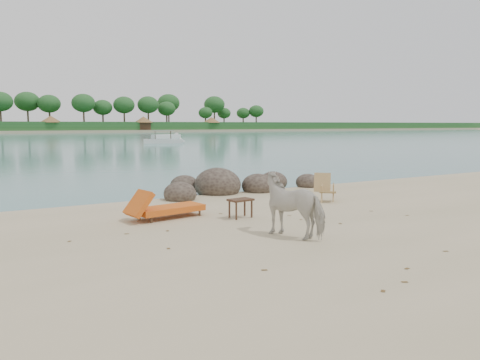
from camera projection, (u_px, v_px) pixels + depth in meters
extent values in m
plane|color=#397271|center=(3.00, 137.00, 87.25)|extent=(400.00, 400.00, 0.00)
ellipsoid|color=#322721|center=(180.00, 195.00, 14.66)|extent=(1.02, 1.12, 0.76)
ellipsoid|color=#322721|center=(218.00, 186.00, 16.10)|extent=(1.57, 1.73, 1.18)
ellipsoid|color=#322721|center=(258.00, 186.00, 16.47)|extent=(1.13, 1.24, 0.85)
ellipsoid|color=#322721|center=(273.00, 182.00, 17.76)|extent=(1.03, 1.13, 0.77)
ellipsoid|color=#322721|center=(308.00, 183.00, 17.72)|extent=(0.88, 0.97, 0.66)
ellipsoid|color=#322721|center=(185.00, 187.00, 16.57)|extent=(1.01, 1.12, 0.76)
ellipsoid|color=#322721|center=(222.00, 185.00, 17.55)|extent=(0.70, 0.77, 0.53)
imported|color=beige|center=(295.00, 206.00, 9.88)|extent=(1.28, 1.73, 1.33)
plane|color=brown|center=(371.00, 212.00, 12.69)|extent=(0.13, 0.13, 0.00)
plane|color=brown|center=(168.00, 232.00, 10.33)|extent=(0.11, 0.11, 0.00)
plane|color=brown|center=(289.00, 217.00, 12.06)|extent=(0.14, 0.14, 0.00)
plane|color=brown|center=(264.00, 272.00, 7.56)|extent=(0.13, 0.13, 0.00)
plane|color=brown|center=(127.00, 235.00, 10.06)|extent=(0.13, 0.13, 0.00)
plane|color=brown|center=(340.00, 225.00, 11.10)|extent=(0.10, 0.10, 0.00)
plane|color=brown|center=(407.00, 270.00, 7.64)|extent=(0.12, 0.12, 0.00)
plane|color=brown|center=(69.00, 243.00, 9.41)|extent=(0.14, 0.14, 0.00)
plane|color=brown|center=(407.00, 217.00, 12.08)|extent=(0.12, 0.12, 0.00)
plane|color=brown|center=(199.00, 214.00, 12.36)|extent=(0.13, 0.13, 0.00)
plane|color=brown|center=(446.00, 253.00, 8.68)|extent=(0.13, 0.13, 0.00)
plane|color=brown|center=(169.00, 250.00, 8.87)|extent=(0.12, 0.12, 0.00)
plane|color=brown|center=(404.00, 284.00, 6.99)|extent=(0.13, 0.13, 0.00)
plane|color=brown|center=(301.00, 221.00, 11.54)|extent=(0.13, 0.13, 0.00)
plane|color=brown|center=(221.00, 215.00, 12.32)|extent=(0.14, 0.14, 0.00)
plane|color=brown|center=(383.00, 293.00, 6.61)|extent=(0.14, 0.14, 0.00)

